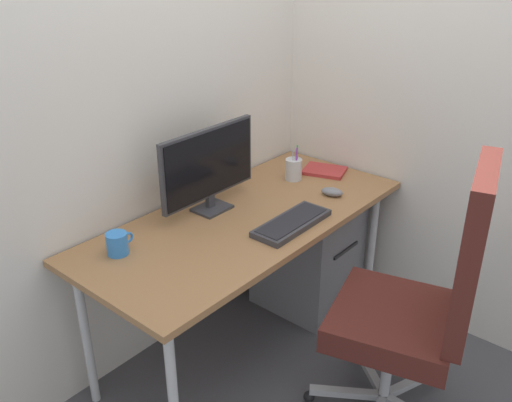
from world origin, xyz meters
TOP-DOWN VIEW (x-y plane):
  - ground_plane at (0.00, 0.00)m, footprint 8.00×8.00m
  - wall_back at (0.00, 0.38)m, footprint 3.11×0.04m
  - wall_side_right at (0.81, -0.22)m, footprint 0.04×2.24m
  - desk at (0.00, 0.00)m, footprint 1.56×0.69m
  - office_chair at (0.09, -0.81)m, footprint 0.64×0.63m
  - filing_cabinet at (0.49, 0.00)m, footprint 0.43×0.47m
  - monitor at (-0.05, 0.17)m, footprint 0.54×0.13m
  - keyboard at (0.06, -0.21)m, footprint 0.39×0.15m
  - mouse at (0.42, -0.17)m, footprint 0.09×0.12m
  - pen_holder at (0.46, 0.09)m, footprint 0.08×0.08m
  - notebook at (0.64, 0.02)m, footprint 0.22×0.25m
  - coffee_mug at (-0.56, 0.17)m, footprint 0.12×0.08m

SIDE VIEW (x-z plane):
  - ground_plane at x=0.00m, z-range 0.00..0.00m
  - filing_cabinet at x=0.49m, z-range 0.00..0.58m
  - office_chair at x=0.09m, z-range 0.02..1.17m
  - desk at x=0.00m, z-range 0.30..1.01m
  - notebook at x=0.64m, z-range 0.71..0.73m
  - keyboard at x=0.06m, z-range 0.71..0.74m
  - mouse at x=0.42m, z-range 0.71..0.75m
  - coffee_mug at x=-0.56m, z-range 0.71..0.80m
  - pen_holder at x=0.46m, z-range 0.68..0.86m
  - monitor at x=-0.05m, z-range 0.73..1.11m
  - wall_back at x=0.00m, z-range 0.00..2.80m
  - wall_side_right at x=0.81m, z-range 0.00..2.80m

